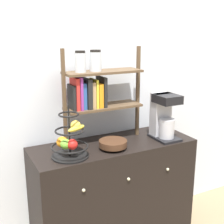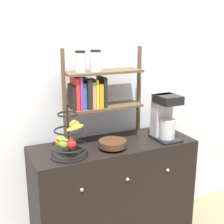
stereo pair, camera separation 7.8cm
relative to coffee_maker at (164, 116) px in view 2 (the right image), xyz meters
name	(u,v)px [view 2 (the right image)]	position (x,y,z in m)	size (l,w,h in m)	color
wall_back	(99,83)	(-0.42, 0.34, 0.25)	(7.00, 0.05, 2.60)	silver
sideboard	(113,194)	(-0.42, 0.07, -0.62)	(1.27, 0.48, 0.87)	black
coffee_maker	(164,116)	(0.00, 0.00, 0.00)	(0.17, 0.24, 0.36)	black
fruit_stand	(68,140)	(-0.80, -0.03, -0.06)	(0.26, 0.26, 0.37)	black
wooden_bowl	(113,144)	(-0.47, -0.02, -0.15)	(0.21, 0.21, 0.06)	#422819
shelf_hutch	(93,88)	(-0.54, 0.16, 0.25)	(0.64, 0.20, 0.73)	brown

